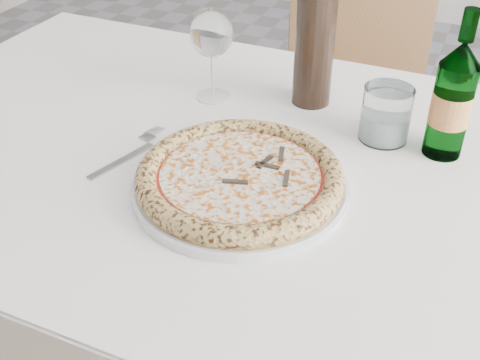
# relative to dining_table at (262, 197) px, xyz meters

# --- Properties ---
(dining_table) EXTENTS (1.55, 0.91, 0.76)m
(dining_table) POSITION_rel_dining_table_xyz_m (0.00, 0.00, 0.00)
(dining_table) COLOR brown
(dining_table) RESTS_ON floor
(chair_far) EXTENTS (0.56, 0.56, 0.93)m
(chair_far) POSITION_rel_dining_table_xyz_m (-0.01, 0.81, -0.14)
(chair_far) COLOR brown
(chair_far) RESTS_ON floor
(plate) EXTENTS (0.34, 0.34, 0.02)m
(plate) POSITION_rel_dining_table_xyz_m (0.00, -0.10, 0.09)
(plate) COLOR silver
(plate) RESTS_ON dining_table
(pizza) EXTENTS (0.33, 0.33, 0.03)m
(pizza) POSITION_rel_dining_table_xyz_m (-0.00, -0.10, 0.11)
(pizza) COLOR gold
(pizza) RESTS_ON plate
(fork) EXTENTS (0.05, 0.20, 0.00)m
(fork) POSITION_rel_dining_table_xyz_m (-0.22, -0.08, 0.08)
(fork) COLOR #9DA0A4
(fork) RESTS_ON dining_table
(wine_glass) EXTENTS (0.08, 0.08, 0.18)m
(wine_glass) POSITION_rel_dining_table_xyz_m (-0.18, 0.17, 0.21)
(wine_glass) COLOR silver
(wine_glass) RESTS_ON dining_table
(tumbler) EXTENTS (0.09, 0.09, 0.10)m
(tumbler) POSITION_rel_dining_table_xyz_m (0.17, 0.15, 0.12)
(tumbler) COLOR white
(tumbler) RESTS_ON dining_table
(beer_bottle) EXTENTS (0.07, 0.07, 0.26)m
(beer_bottle) POSITION_rel_dining_table_xyz_m (0.28, 0.14, 0.18)
(beer_bottle) COLOR #287232
(beer_bottle) RESTS_ON dining_table
(wine_bottle) EXTENTS (0.08, 0.08, 0.31)m
(wine_bottle) POSITION_rel_dining_table_xyz_m (0.01, 0.23, 0.21)
(wine_bottle) COLOR black
(wine_bottle) RESTS_ON dining_table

